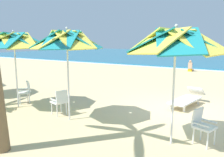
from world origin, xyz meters
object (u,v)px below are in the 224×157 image
beachgoer_seated (190,68)px  beach_umbrella_1 (67,41)px  plastic_chair_1 (60,101)px  plastic_chair_0 (202,124)px  beach_umbrella_0 (176,42)px  sun_lounger_1 (187,98)px  plastic_chair_3 (25,91)px  beach_umbrella_2 (14,41)px

beachgoer_seated → beach_umbrella_1: bearing=-92.7°
beach_umbrella_1 → plastic_chair_1: bearing=162.0°
beach_umbrella_1 → beachgoer_seated: bearing=87.3°
plastic_chair_0 → beachgoer_seated: (-3.21, 13.39, -0.20)m
beach_umbrella_0 → plastic_chair_1: 4.29m
beach_umbrella_0 → plastic_chair_1: beach_umbrella_0 is taller
sun_lounger_1 → beachgoer_seated: (-2.14, 10.22, 0.01)m
plastic_chair_1 → plastic_chair_3: same height
plastic_chair_1 → sun_lounger_1: bearing=44.9°
plastic_chair_0 → beach_umbrella_2: bearing=-176.9°
plastic_chair_3 → plastic_chair_1: bearing=-9.9°
beach_umbrella_1 → plastic_chair_1: (-0.58, 0.19, -1.97)m
plastic_chair_1 → plastic_chair_3: (-2.25, 0.39, 0.00)m
beach_umbrella_1 → beach_umbrella_2: bearing=179.1°
plastic_chair_1 → plastic_chair_3: 2.29m
plastic_chair_0 → plastic_chair_3: bearing=178.3°
plastic_chair_1 → beach_umbrella_2: bearing=-175.9°
beach_umbrella_0 → beachgoer_seated: bearing=100.7°
beachgoer_seated → plastic_chair_1: bearing=-95.2°
plastic_chair_3 → beach_umbrella_1: bearing=-11.6°
beach_umbrella_1 → plastic_chair_1: beach_umbrella_1 is taller
beach_umbrella_0 → plastic_chair_3: (-6.08, 0.57, -1.94)m
beach_umbrella_2 → sun_lounger_1: 6.77m
beach_umbrella_1 → plastic_chair_3: size_ratio=3.32×
plastic_chair_0 → beach_umbrella_1: bearing=-174.3°
plastic_chair_1 → beach_umbrella_2: beach_umbrella_2 is taller
beach_umbrella_0 → beach_umbrella_2: 5.82m
plastic_chair_1 → beachgoer_seated: (1.23, 13.59, -0.20)m
beachgoer_seated → beach_umbrella_0: bearing=-79.3°
beach_umbrella_0 → plastic_chair_3: beach_umbrella_0 is taller
beachgoer_seated → plastic_chair_3: bearing=-104.8°
beach_umbrella_0 → sun_lounger_1: beach_umbrella_0 is taller
plastic_chair_3 → beachgoer_seated: beachgoer_seated is taller
plastic_chair_0 → beachgoer_seated: beachgoer_seated is taller
plastic_chair_0 → plastic_chair_1: 4.45m
beach_umbrella_2 → plastic_chair_1: bearing=4.1°
beach_umbrella_1 → sun_lounger_1: size_ratio=1.29×
beach_umbrella_0 → beach_umbrella_2: size_ratio=1.00×
beach_umbrella_0 → beach_umbrella_1: beach_umbrella_1 is taller
beach_umbrella_2 → sun_lounger_1: (5.37, 3.51, -2.17)m
plastic_chair_1 → sun_lounger_1: 4.77m
beach_umbrella_1 → sun_lounger_1: 5.02m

